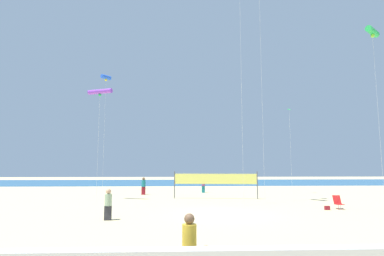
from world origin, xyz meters
TOP-DOWN VIEW (x-y plane):
  - ground_plane at (0.00, 0.00)m, footprint 120.00×120.00m
  - ocean_band at (0.00, 35.25)m, footprint 120.00×20.00m
  - mother_figure at (-2.26, -10.68)m, footprint 0.38×0.38m
  - beachgoer_plum_shirt at (0.12, 14.75)m, footprint 0.35×0.35m
  - beachgoer_sage_shirt at (-6.34, -1.78)m, footprint 0.38×0.38m
  - beachgoer_teal_shirt at (-6.05, 12.77)m, footprint 0.39×0.39m
  - folding_beach_chair at (8.27, 1.97)m, footprint 0.52×0.65m
  - volleyball_net at (0.72, 8.69)m, footprint 7.33×0.97m
  - beach_handbag at (7.27, 1.48)m, footprint 0.33×0.17m
  - kite_blue_tube at (-11.43, 18.24)m, footprint 1.20×1.26m
  - kite_green_tube at (13.40, 4.82)m, footprint 1.76×1.59m
  - kite_violet_tube at (-9.39, 7.65)m, footprint 2.28×1.18m
  - kite_green_diamond at (9.15, 12.94)m, footprint 0.50×0.50m

SIDE VIEW (x-z plane):
  - ground_plane at x=0.00m, z-range 0.00..0.00m
  - ocean_band at x=0.00m, z-range 0.00..0.01m
  - beach_handbag at x=7.27m, z-range 0.00..0.26m
  - folding_beach_chair at x=8.27m, z-range 0.02..0.91m
  - beachgoer_plum_shirt at x=0.12m, z-range 0.05..1.59m
  - mother_figure at x=-2.26m, z-range 0.06..1.72m
  - beachgoer_sage_shirt at x=-6.34m, z-range 0.06..1.72m
  - beachgoer_teal_shirt at x=-6.05m, z-range 0.06..1.77m
  - volleyball_net at x=0.72m, z-range 0.43..2.83m
  - kite_green_diamond at x=9.15m, z-range 3.92..12.83m
  - kite_violet_tube at x=-9.39m, z-range 4.51..14.00m
  - kite_blue_tube at x=-11.43m, z-range 6.60..20.43m
  - kite_green_tube at x=13.40m, z-range 6.78..20.94m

